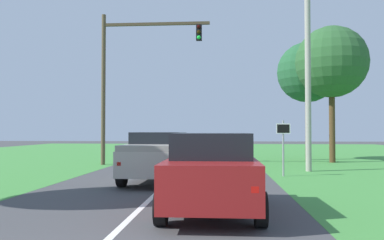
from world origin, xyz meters
TOP-DOWN VIEW (x-y plane):
  - ground_plane at (0.00, 10.20)m, footprint 120.00×120.00m
  - red_suv_near at (1.80, 5.40)m, footprint 2.27×4.54m
  - pickup_truck_lead at (-0.33, 10.90)m, footprint 2.48×5.35m
  - traffic_light at (-3.33, 18.26)m, footprint 6.27×0.40m
  - keep_moving_sign at (4.67, 13.10)m, footprint 0.60×0.09m
  - oak_tree_right at (8.83, 20.86)m, footprint 4.42×4.42m
  - utility_pole_right at (6.21, 15.32)m, footprint 0.28×0.28m
  - extra_tree_1 at (7.81, 22.92)m, footprint 4.05×4.05m

SIDE VIEW (x-z plane):
  - ground_plane at x=0.00m, z-range 0.00..0.00m
  - pickup_truck_lead at x=-0.33m, z-range 0.03..1.92m
  - red_suv_near at x=1.80m, z-range 0.05..1.94m
  - keep_moving_sign at x=4.67m, z-range 0.34..2.73m
  - utility_pole_right at x=6.21m, z-range 0.00..8.72m
  - traffic_light at x=-3.33m, z-range 1.23..9.92m
  - extra_tree_1 at x=7.81m, z-range 1.90..9.82m
  - oak_tree_right at x=8.83m, z-range 1.97..10.40m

